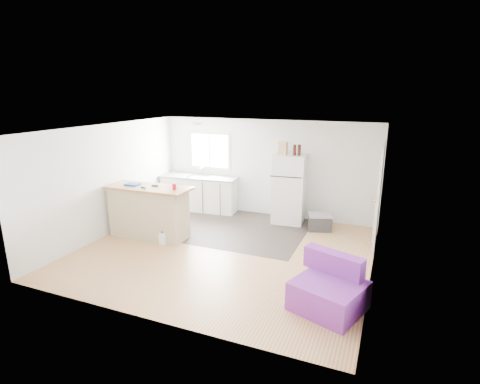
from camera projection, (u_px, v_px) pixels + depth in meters
name	position (u px, v px, depth m)	size (l,w,h in m)	color
room	(224.00, 192.00, 7.11)	(5.51, 5.01, 2.41)	#AE7349
vinyl_zone	(219.00, 225.00, 8.80)	(4.05, 2.50, 0.00)	#312925
window	(210.00, 151.00, 9.81)	(1.18, 0.06, 0.98)	white
interior_door	(379.00, 196.00, 7.54)	(0.11, 0.92, 2.10)	white
ceiling_fixture	(197.00, 124.00, 8.32)	(0.30, 0.30, 0.07)	white
kitchen_cabinets	(200.00, 193.00, 9.88)	(2.09, 0.80, 1.19)	white
peninsula	(149.00, 211.00, 8.01)	(1.84, 0.73, 1.12)	#CABC91
refrigerator	(289.00, 189.00, 8.86)	(0.78, 0.75, 1.64)	white
cooler	(320.00, 222.00, 8.46)	(0.61, 0.50, 0.40)	#2F2F32
purple_seat	(329.00, 290.00, 5.42)	(1.15, 1.14, 0.76)	purple
cleaner_jug	(163.00, 239.00, 7.69)	(0.16, 0.13, 0.30)	white
mop	(143.00, 229.00, 7.94)	(0.26, 0.32, 1.17)	green
red_cup	(174.00, 187.00, 7.62)	(0.08, 0.08, 0.12)	#B80B17
blue_tray	(133.00, 184.00, 7.97)	(0.30, 0.22, 0.04)	#123FAD
tool_a	(155.00, 186.00, 7.87)	(0.14, 0.05, 0.03)	black
tool_b	(143.00, 187.00, 7.73)	(0.10, 0.04, 0.03)	black
cardboard_box	(283.00, 148.00, 8.58)	(0.20, 0.10, 0.30)	tan
bottle_left	(295.00, 150.00, 8.49)	(0.07, 0.07, 0.25)	#351009
bottle_right	(299.00, 150.00, 8.49)	(0.07, 0.07, 0.25)	#351009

